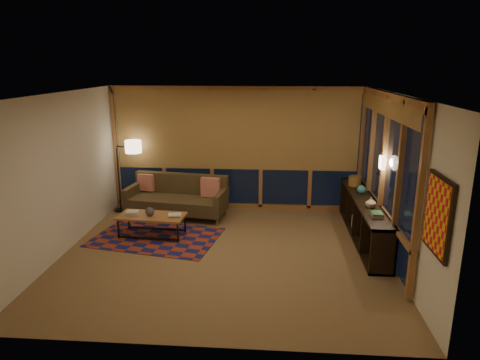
# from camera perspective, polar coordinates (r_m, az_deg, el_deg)

# --- Properties ---
(floor) EXTENTS (5.50, 5.00, 0.01)m
(floor) POSITION_cam_1_polar(r_m,az_deg,el_deg) (7.44, -2.06, -9.82)
(floor) COLOR olive
(floor) RESTS_ON ground
(ceiling) EXTENTS (5.50, 5.00, 0.01)m
(ceiling) POSITION_cam_1_polar(r_m,az_deg,el_deg) (6.76, -2.28, 11.40)
(ceiling) COLOR #F0E1C6
(ceiling) RESTS_ON walls
(walls) EXTENTS (5.51, 5.01, 2.70)m
(walls) POSITION_cam_1_polar(r_m,az_deg,el_deg) (6.98, -2.17, 0.27)
(walls) COLOR white
(walls) RESTS_ON floor
(window_wall_back) EXTENTS (5.30, 0.16, 2.60)m
(window_wall_back) POSITION_cam_1_polar(r_m,az_deg,el_deg) (9.33, -0.49, 4.12)
(window_wall_back) COLOR #AD6B40
(window_wall_back) RESTS_ON walls
(window_wall_right) EXTENTS (0.16, 3.70, 2.60)m
(window_wall_right) POSITION_cam_1_polar(r_m,az_deg,el_deg) (7.75, 18.45, 1.01)
(window_wall_right) COLOR #AD6B40
(window_wall_right) RESTS_ON walls
(wall_art) EXTENTS (0.06, 0.74, 0.94)m
(wall_art) POSITION_cam_1_polar(r_m,az_deg,el_deg) (5.49, 24.83, -4.29)
(wall_art) COLOR red
(wall_art) RESTS_ON walls
(wall_sconce) EXTENTS (0.12, 0.18, 0.22)m
(wall_sconce) POSITION_cam_1_polar(r_m,az_deg,el_deg) (7.55, 18.40, 2.21)
(wall_sconce) COLOR #FFE5BD
(wall_sconce) RESTS_ON walls
(sofa) EXTENTS (2.17, 1.14, 0.85)m
(sofa) POSITION_cam_1_polar(r_m,az_deg,el_deg) (9.15, -8.46, -2.27)
(sofa) COLOR #4B3B21
(sofa) RESTS_ON floor
(pillow_left) EXTENTS (0.39, 0.22, 0.37)m
(pillow_left) POSITION_cam_1_polar(r_m,az_deg,el_deg) (9.60, -12.39, -0.47)
(pillow_left) COLOR #B40303
(pillow_left) RESTS_ON sofa
(pillow_right) EXTENTS (0.42, 0.20, 0.40)m
(pillow_right) POSITION_cam_1_polar(r_m,az_deg,el_deg) (9.01, -3.94, -1.07)
(pillow_right) COLOR #B40303
(pillow_right) RESTS_ON sofa
(area_rug) EXTENTS (2.50, 1.89, 0.01)m
(area_rug) POSITION_cam_1_polar(r_m,az_deg,el_deg) (8.24, -11.09, -7.49)
(area_rug) COLOR maroon
(area_rug) RESTS_ON floor
(coffee_table) EXTENTS (1.28, 0.67, 0.41)m
(coffee_table) POSITION_cam_1_polar(r_m,az_deg,el_deg) (8.26, -11.62, -5.96)
(coffee_table) COLOR #AD6B40
(coffee_table) RESTS_ON floor
(book_stack_a) EXTENTS (0.23, 0.18, 0.07)m
(book_stack_a) POSITION_cam_1_polar(r_m,az_deg,el_deg) (8.30, -14.14, -4.25)
(book_stack_a) COLOR silver
(book_stack_a) RESTS_ON coffee_table
(book_stack_b) EXTENTS (0.30, 0.26, 0.05)m
(book_stack_b) POSITION_cam_1_polar(r_m,az_deg,el_deg) (8.05, -8.69, -4.61)
(book_stack_b) COLOR silver
(book_stack_b) RESTS_ON coffee_table
(ceramic_pot) EXTENTS (0.18, 0.18, 0.17)m
(ceramic_pot) POSITION_cam_1_polar(r_m,az_deg,el_deg) (8.14, -11.94, -4.14)
(ceramic_pot) COLOR black
(ceramic_pot) RESTS_ON coffee_table
(floor_lamp) EXTENTS (0.55, 0.38, 1.59)m
(floor_lamp) POSITION_cam_1_polar(r_m,az_deg,el_deg) (9.66, -15.90, 0.52)
(floor_lamp) COLOR black
(floor_lamp) RESTS_ON floor
(bookshelf) EXTENTS (0.40, 3.02, 0.76)m
(bookshelf) POSITION_cam_1_polar(r_m,az_deg,el_deg) (8.26, 16.13, -5.00)
(bookshelf) COLOR black
(bookshelf) RESTS_ON floor
(basket) EXTENTS (0.31, 0.31, 0.19)m
(basket) POSITION_cam_1_polar(r_m,az_deg,el_deg) (8.99, 15.07, -0.11)
(basket) COLOR brown
(basket) RESTS_ON bookshelf
(teal_bowl) EXTENTS (0.20, 0.20, 0.17)m
(teal_bowl) POSITION_cam_1_polar(r_m,az_deg,el_deg) (8.45, 15.89, -1.22)
(teal_bowl) COLOR #297879
(teal_bowl) RESTS_ON bookshelf
(vase) EXTENTS (0.19, 0.19, 0.19)m
(vase) POSITION_cam_1_polar(r_m,az_deg,el_deg) (7.69, 17.06, -2.88)
(vase) COLOR tan
(vase) RESTS_ON bookshelf
(shelf_book_stack) EXTENTS (0.18, 0.25, 0.07)m
(shelf_book_stack) POSITION_cam_1_polar(r_m,az_deg,el_deg) (7.29, 17.77, -4.42)
(shelf_book_stack) COLOR silver
(shelf_book_stack) RESTS_ON bookshelf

